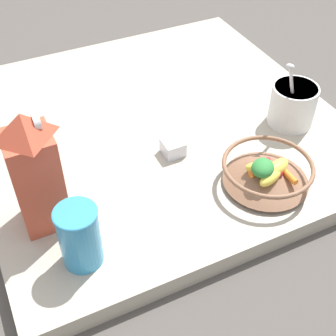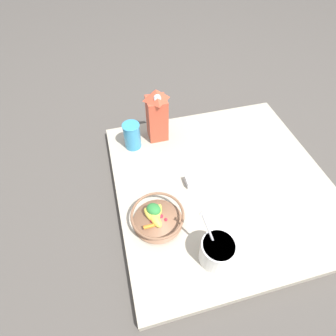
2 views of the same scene
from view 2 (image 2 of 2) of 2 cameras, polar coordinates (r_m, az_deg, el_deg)
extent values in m
plane|color=#4C4742|center=(1.20, 11.42, -4.03)|extent=(6.00, 6.00, 0.00)
cube|color=#B2A893|center=(1.18, 11.59, -3.37)|extent=(0.91, 0.91, 0.05)
cylinder|color=brown|center=(1.03, -2.22, -11.50)|extent=(0.10, 0.10, 0.01)
cone|color=brown|center=(1.00, -2.27, -10.76)|extent=(0.19, 0.19, 0.04)
torus|color=brown|center=(0.98, -2.31, -10.13)|extent=(0.20, 0.20, 0.01)
ellipsoid|color=#EFD64C|center=(0.99, -4.05, -10.08)|extent=(0.05, 0.07, 0.03)
ellipsoid|color=#EFD64C|center=(0.99, -2.32, -9.88)|extent=(0.06, 0.09, 0.03)
ellipsoid|color=#EFD64C|center=(0.98, -2.78, -11.16)|extent=(0.05, 0.08, 0.03)
cylinder|color=orange|center=(0.98, -3.85, -12.48)|extent=(0.05, 0.01, 0.01)
cylinder|color=orange|center=(1.00, -2.21, -9.43)|extent=(0.02, 0.05, 0.02)
sphere|color=red|center=(0.99, -1.62, -10.48)|extent=(0.02, 0.02, 0.02)
sphere|color=red|center=(0.99, -0.48, -11.18)|extent=(0.01, 0.01, 0.01)
sphere|color=red|center=(0.98, -3.39, -11.33)|extent=(0.02, 0.02, 0.02)
ellipsoid|color=#2D7F38|center=(0.98, -3.14, -8.93)|extent=(0.07, 0.07, 0.03)
cube|color=#CC4C33|center=(1.25, -2.39, 10.65)|extent=(0.09, 0.09, 0.22)
pyramid|color=#CC4C33|center=(1.17, -2.62, 15.71)|extent=(0.09, 0.09, 0.05)
cylinder|color=white|center=(1.15, -2.33, 14.94)|extent=(0.03, 0.01, 0.03)
cylinder|color=white|center=(0.94, 10.57, -17.44)|extent=(0.11, 0.11, 0.11)
cylinder|color=white|center=(0.90, 10.97, -16.38)|extent=(0.11, 0.11, 0.02)
cylinder|color=silver|center=(0.87, 9.10, -13.76)|extent=(0.05, 0.08, 0.15)
ellipsoid|color=silver|center=(0.82, 7.42, -9.69)|extent=(0.02, 0.02, 0.01)
cylinder|color=#3893C6|center=(1.24, -7.82, 6.98)|extent=(0.08, 0.08, 0.13)
torus|color=#3893C6|center=(1.20, -8.14, 9.18)|extent=(0.08, 0.08, 0.01)
cube|color=silver|center=(1.12, 5.15, -2.89)|extent=(0.05, 0.05, 0.04)
cube|color=brown|center=(1.12, 5.13, -3.06)|extent=(0.04, 0.04, 0.02)
camera|label=1|loc=(1.12, -47.43, 28.52)|focal=50.00mm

